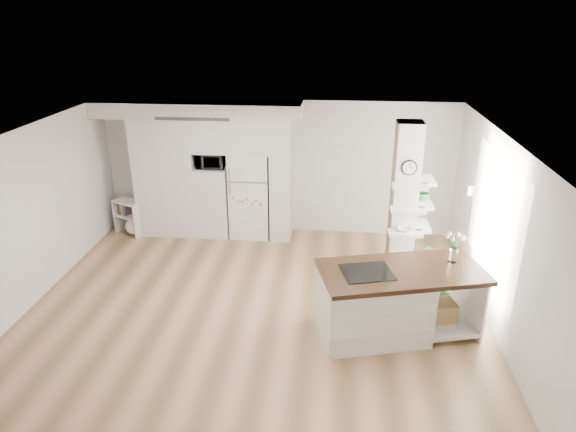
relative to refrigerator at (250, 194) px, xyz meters
name	(u,v)px	position (x,y,z in m)	size (l,w,h in m)	color
floor	(257,305)	(0.53, -2.68, -0.88)	(7.00, 6.00, 0.01)	tan
room	(254,194)	(0.53, -2.68, 0.98)	(7.04, 6.04, 2.72)	white
cabinet_wall	(203,163)	(-0.92, -0.01, 0.63)	(4.00, 0.71, 2.70)	white
refrigerator	(250,194)	(0.00, 0.00, 0.00)	(0.78, 0.69, 1.75)	white
column	(409,205)	(2.90, -1.55, 0.48)	(0.69, 0.90, 2.70)	silver
window	(494,218)	(4.00, -2.38, 0.62)	(2.40, 2.40, 0.00)	white
pendant_light	(374,177)	(2.23, -2.53, 1.24)	(0.12, 0.12, 0.10)	white
kitchen_island	(382,302)	(2.39, -3.24, -0.35)	(2.43, 1.60, 1.58)	white
bookshelf	(131,219)	(-2.45, -0.19, -0.56)	(0.69, 0.56, 0.71)	white
floor_plant_a	(449,286)	(3.52, -2.25, -0.61)	(0.29, 0.24, 0.53)	#2C6E2E
floor_plant_b	(426,261)	(3.30, -1.39, -0.62)	(0.28, 0.28, 0.51)	#2C6E2E
microwave	(211,160)	(-0.75, -0.06, 0.69)	(0.54, 0.37, 0.30)	#2D2D2D
shelf_plant	(425,192)	(3.15, -1.38, 0.65)	(0.27, 0.23, 0.30)	#2C6E2E
decor_bowl	(404,230)	(2.82, -1.78, 0.13)	(0.22, 0.22, 0.05)	white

